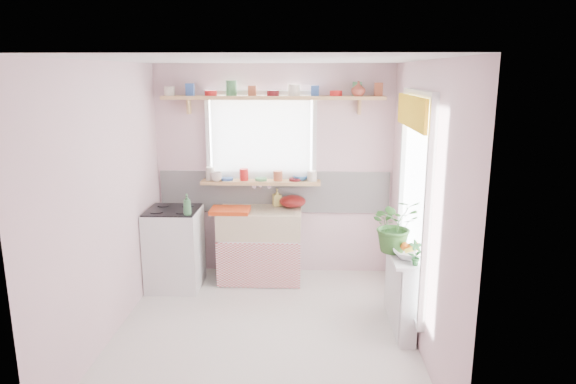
{
  "coord_description": "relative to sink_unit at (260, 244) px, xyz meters",
  "views": [
    {
      "loc": [
        0.4,
        -4.4,
        2.4
      ],
      "look_at": [
        0.21,
        0.55,
        1.24
      ],
      "focal_mm": 32.0,
      "sensor_mm": 36.0,
      "label": 1
    }
  ],
  "objects": [
    {
      "name": "sill_bowl",
      "position": [
        0.47,
        0.23,
        0.76
      ],
      "size": [
        0.19,
        0.19,
        0.06
      ],
      "primitive_type": "imported",
      "rotation": [
        0.0,
        0.0,
        0.07
      ],
      "color": "#346AAB",
      "rests_on": "windowsill"
    },
    {
      "name": "dish_tray",
      "position": [
        -0.33,
        -0.11,
        0.44
      ],
      "size": [
        0.44,
        0.33,
        0.04
      ],
      "primitive_type": "cube",
      "rotation": [
        0.0,
        0.0,
        -0.0
      ],
      "color": "red",
      "rests_on": "sink_unit"
    },
    {
      "name": "cooker",
      "position": [
        -0.95,
        -0.24,
        0.03
      ],
      "size": [
        0.58,
        0.58,
        0.93
      ],
      "color": "white",
      "rests_on": "ground"
    },
    {
      "name": "shelf_vase",
      "position": [
        1.1,
        0.13,
        1.79
      ],
      "size": [
        0.18,
        0.18,
        0.16
      ],
      "primitive_type": "imported",
      "rotation": [
        0.0,
        0.0,
        0.18
      ],
      "color": "#9F4231",
      "rests_on": "pine_shelf"
    },
    {
      "name": "shelf_crockery",
      "position": [
        0.15,
        0.18,
        1.76
      ],
      "size": [
        2.47,
        0.11,
        0.12
      ],
      "color": "silver",
      "rests_on": "pine_shelf"
    },
    {
      "name": "fruit_bowl",
      "position": [
        1.48,
        -1.31,
        0.38
      ],
      "size": [
        0.37,
        0.37,
        0.08
      ],
      "primitive_type": "imported",
      "rotation": [
        0.0,
        0.0,
        -0.16
      ],
      "color": "silver",
      "rests_on": "radiator_ledge"
    },
    {
      "name": "sill_crockery",
      "position": [
        -0.02,
        0.19,
        0.78
      ],
      "size": [
        1.35,
        0.11,
        0.12
      ],
      "color": "silver",
      "rests_on": "windowsill"
    },
    {
      "name": "sill_cup",
      "position": [
        -0.52,
        0.13,
        0.78
      ],
      "size": [
        0.16,
        0.16,
        0.11
      ],
      "primitive_type": "imported",
      "rotation": [
        0.0,
        0.0,
        0.22
      ],
      "color": "beige",
      "rests_on": "windowsill"
    },
    {
      "name": "radiator_ledge",
      "position": [
        1.45,
        -1.09,
        -0.03
      ],
      "size": [
        0.22,
        0.95,
        0.78
      ],
      "color": "white",
      "rests_on": "ground"
    },
    {
      "name": "herb_pot",
      "position": [
        1.48,
        -1.49,
        0.46
      ],
      "size": [
        0.13,
        0.11,
        0.23
      ],
      "primitive_type": "imported",
      "rotation": [
        0.0,
        0.0,
        0.24
      ],
      "color": "#245A28",
      "rests_on": "radiator_ledge"
    },
    {
      "name": "colander",
      "position": [
        0.38,
        0.15,
        0.49
      ],
      "size": [
        0.34,
        0.34,
        0.14
      ],
      "primitive_type": "ellipsoid",
      "rotation": [
        0.0,
        0.0,
        0.11
      ],
      "color": "maroon",
      "rests_on": "sink_unit"
    },
    {
      "name": "jade_plant",
      "position": [
        1.36,
        -1.14,
        0.6
      ],
      "size": [
        0.53,
        0.49,
        0.52
      ],
      "primitive_type": "imported",
      "rotation": [
        0.0,
        0.0,
        0.2
      ],
      "color": "#316127",
      "rests_on": "radiator_ledge"
    },
    {
      "name": "soap_bottle_sink",
      "position": [
        0.19,
        0.21,
        0.52
      ],
      "size": [
        0.12,
        0.12,
        0.2
      ],
      "primitive_type": "imported",
      "rotation": [
        0.0,
        0.0,
        0.32
      ],
      "color": "#D2C25D",
      "rests_on": "sink_unit"
    },
    {
      "name": "cooker_bottle",
      "position": [
        -0.73,
        -0.46,
        0.6
      ],
      "size": [
        0.09,
        0.09,
        0.23
      ],
      "primitive_type": "imported",
      "rotation": [
        0.0,
        0.0,
        0.01
      ],
      "color": "#3C784A",
      "rests_on": "cooker"
    },
    {
      "name": "fruit",
      "position": [
        1.49,
        -1.3,
        0.44
      ],
      "size": [
        0.2,
        0.14,
        0.1
      ],
      "color": "orange",
      "rests_on": "fruit_bowl"
    },
    {
      "name": "pine_shelf",
      "position": [
        0.15,
        0.18,
        1.69
      ],
      "size": [
        2.52,
        0.24,
        0.04
      ],
      "primitive_type": "cube",
      "color": "tan",
      "rests_on": "room"
    },
    {
      "name": "windowsill",
      "position": [
        -0.0,
        0.19,
        0.71
      ],
      "size": [
        1.4,
        0.22,
        0.04
      ],
      "primitive_type": "cube",
      "color": "tan",
      "rests_on": "room"
    },
    {
      "name": "sink_unit",
      "position": [
        0.0,
        0.0,
        0.0
      ],
      "size": [
        0.95,
        0.65,
        1.11
      ],
      "color": "white",
      "rests_on": "ground"
    },
    {
      "name": "room",
      "position": [
        0.81,
        -0.43,
        0.94
      ],
      "size": [
        3.2,
        3.2,
        3.2
      ],
      "color": "silver",
      "rests_on": "ground"
    }
  ]
}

